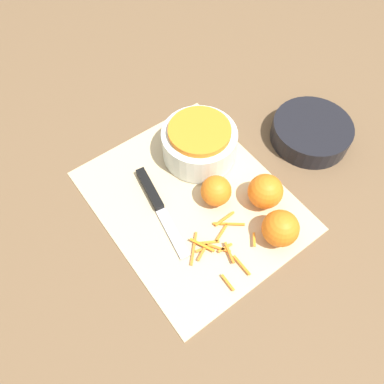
% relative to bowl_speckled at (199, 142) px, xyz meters
% --- Properties ---
extents(ground_plane, '(4.00, 4.00, 0.00)m').
position_rel_bowl_speckled_xyz_m(ground_plane, '(0.09, -0.09, -0.05)').
color(ground_plane, brown).
extents(cutting_board, '(0.46, 0.38, 0.01)m').
position_rel_bowl_speckled_xyz_m(cutting_board, '(0.09, -0.09, -0.05)').
color(cutting_board, '#CCB284').
rests_on(cutting_board, ground_plane).
extents(bowl_speckled, '(0.17, 0.17, 0.09)m').
position_rel_bowl_speckled_xyz_m(bowl_speckled, '(0.00, 0.00, 0.00)').
color(bowl_speckled, silver).
rests_on(bowl_speckled, cutting_board).
extents(bowl_dark, '(0.19, 0.19, 0.05)m').
position_rel_bowl_speckled_xyz_m(bowl_dark, '(0.12, 0.25, -0.02)').
color(bowl_dark, black).
rests_on(bowl_dark, ground_plane).
extents(knife, '(0.23, 0.06, 0.02)m').
position_rel_bowl_speckled_xyz_m(knife, '(0.04, -0.15, -0.04)').
color(knife, black).
rests_on(knife, cutting_board).
extents(orange_left, '(0.07, 0.07, 0.07)m').
position_rel_bowl_speckled_xyz_m(orange_left, '(0.19, 0.03, -0.01)').
color(orange_left, orange).
rests_on(orange_left, cutting_board).
extents(orange_right, '(0.07, 0.07, 0.07)m').
position_rel_bowl_speckled_xyz_m(orange_right, '(0.12, -0.05, -0.01)').
color(orange_right, orange).
rests_on(orange_right, cutting_board).
extents(orange_back, '(0.08, 0.08, 0.08)m').
position_rel_bowl_speckled_xyz_m(orange_back, '(0.27, -0.00, -0.01)').
color(orange_back, orange).
rests_on(orange_back, cutting_board).
extents(peel_pile, '(0.14, 0.15, 0.01)m').
position_rel_bowl_speckled_xyz_m(peel_pile, '(0.21, -0.11, -0.04)').
color(peel_pile, orange).
rests_on(peel_pile, cutting_board).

